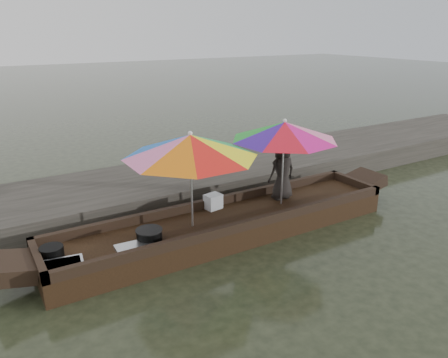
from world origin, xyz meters
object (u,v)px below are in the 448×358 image
tray_crayfish (62,267)px  vendor (282,171)px  supply_bag (213,201)px  umbrella_bow (191,180)px  tray_scallop (136,248)px  boat_hull (227,227)px  umbrella_stern (283,163)px  charcoal_grill (149,236)px  cooking_pot (52,252)px

tray_crayfish → vendor: bearing=7.3°
tray_crayfish → supply_bag: supply_bag is taller
umbrella_bow → tray_scallop: bearing=-164.4°
boat_hull → umbrella_stern: bearing=0.0°
charcoal_grill → tray_crayfish: bearing=-172.7°
umbrella_bow → vendor: bearing=6.1°
vendor → umbrella_stern: 0.35m
umbrella_bow → umbrella_stern: size_ratio=1.12×
cooking_pot → umbrella_bow: umbrella_bow is taller
cooking_pot → tray_crayfish: size_ratio=0.59×
tray_crayfish → charcoal_grill: size_ratio=1.45×
charcoal_grill → supply_bag: 1.55m
cooking_pot → supply_bag: supply_bag is taller
cooking_pot → tray_scallop: bearing=-19.5°
boat_hull → tray_scallop: 1.76m
boat_hull → tray_crayfish: bearing=-173.5°
charcoal_grill → umbrella_stern: bearing=3.2°
charcoal_grill → umbrella_stern: umbrella_stern is taller
vendor → umbrella_bow: size_ratio=0.52×
tray_scallop → boat_hull: bearing=9.8°
boat_hull → tray_scallop: (-1.72, -0.30, 0.21)m
tray_scallop → umbrella_bow: umbrella_bow is taller
cooking_pot → charcoal_grill: 1.36m
supply_bag → tray_crayfish: bearing=-164.4°
vendor → umbrella_stern: bearing=53.3°
tray_scallop → supply_bag: (1.71, 0.75, 0.10)m
supply_bag → tray_scallop: bearing=-156.4°
supply_bag → vendor: bearing=-10.3°
tray_scallop → vendor: 3.11m
supply_bag → umbrella_bow: bearing=-144.9°
tray_scallop → umbrella_bow: 1.33m
tray_crayfish → charcoal_grill: bearing=7.3°
supply_bag → umbrella_bow: size_ratio=0.13×
tray_crayfish → umbrella_bow: (2.08, 0.31, 0.73)m
supply_bag → umbrella_bow: (-0.64, -0.45, 0.65)m
umbrella_stern → tray_crayfish: bearing=-175.4°
tray_crayfish → vendor: (4.05, 0.52, 0.50)m
tray_crayfish → supply_bag: bearing=15.6°
cooking_pot → umbrella_stern: bearing=-1.2°
tray_crayfish → supply_bag: 2.83m
umbrella_bow → umbrella_stern: 1.80m
tray_scallop → cooking_pot: bearing=160.5°
boat_hull → cooking_pot: (-2.79, 0.08, 0.26)m
cooking_pot → boat_hull: bearing=-1.7°
tray_scallop → umbrella_stern: 2.97m
boat_hull → charcoal_grill: charcoal_grill is taller
tray_crayfish → vendor: vendor is taller
vendor → charcoal_grill: bearing=8.9°
tray_scallop → charcoal_grill: charcoal_grill is taller
cooking_pot → supply_bag: 2.80m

